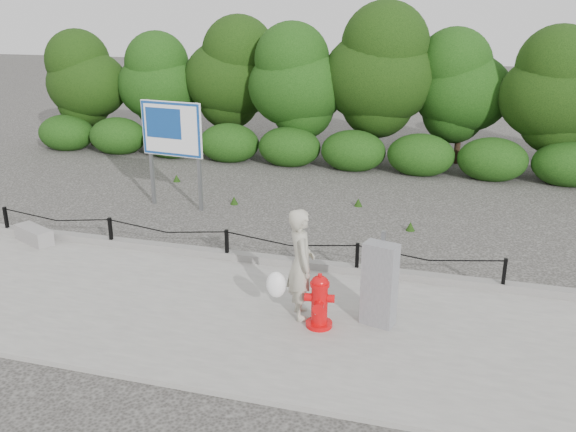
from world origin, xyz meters
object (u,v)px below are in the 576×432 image
at_px(pedestrian, 299,265).
at_px(advertising_sign, 172,134).
at_px(fire_hydrant, 319,302).
at_px(concrete_block, 34,235).
at_px(utility_cabinet, 379,284).

xyz_separation_m(pedestrian, advertising_sign, (-4.38, 4.66, 0.89)).
bearing_deg(fire_hydrant, pedestrian, 138.58).
height_order(concrete_block, utility_cabinet, utility_cabinet).
bearing_deg(utility_cabinet, advertising_sign, 156.29).
distance_m(concrete_block, utility_cabinet, 7.42).
bearing_deg(advertising_sign, pedestrian, -39.45).
relative_size(fire_hydrant, utility_cabinet, 0.60).
relative_size(fire_hydrant, advertising_sign, 0.33).
height_order(fire_hydrant, utility_cabinet, utility_cabinet).
bearing_deg(concrete_block, fire_hydrant, -15.52).
xyz_separation_m(fire_hydrant, pedestrian, (-0.38, 0.25, 0.44)).
distance_m(pedestrian, advertising_sign, 6.46).
height_order(fire_hydrant, advertising_sign, advertising_sign).
bearing_deg(fire_hydrant, concrete_block, 156.40).
bearing_deg(pedestrian, advertising_sign, 18.34).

